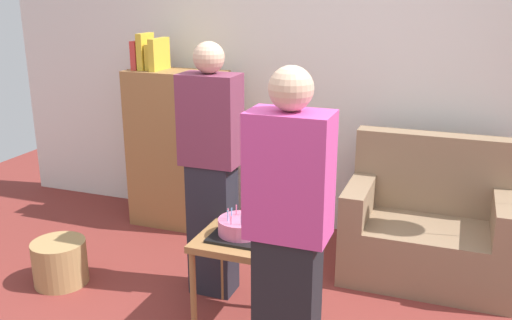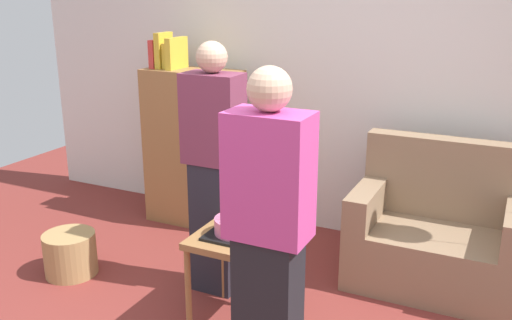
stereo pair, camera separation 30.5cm
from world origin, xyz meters
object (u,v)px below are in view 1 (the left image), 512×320
object	(u,v)px
bookshelf	(178,147)
wicker_basket	(60,262)
side_table	(241,249)
person_holding_cake	(288,245)
couch	(428,228)
person_blowing_candles	(212,171)
birthday_cake	(241,228)

from	to	relation	value
bookshelf	wicker_basket	size ratio (longest dim) A/B	4.40
side_table	person_holding_cake	distance (m)	0.80
couch	person_blowing_candles	xyz separation A→B (m)	(-1.29, -0.72, 0.49)
side_table	wicker_basket	world-z (taller)	side_table
side_table	person_blowing_candles	distance (m)	0.55
person_holding_cake	side_table	bearing A→B (deg)	-57.02
person_holding_cake	wicker_basket	size ratio (longest dim) A/B	4.53
bookshelf	person_holding_cake	xyz separation A→B (m)	(1.49, -1.76, 0.16)
bookshelf	birthday_cake	xyz separation A→B (m)	(1.04, -1.21, -0.05)
side_table	person_holding_cake	xyz separation A→B (m)	(0.45, -0.55, 0.35)
side_table	person_holding_cake	bearing A→B (deg)	-50.92
side_table	wicker_basket	distance (m)	1.37
person_blowing_candles	person_holding_cake	bearing A→B (deg)	-49.28
couch	person_holding_cake	size ratio (longest dim) A/B	0.67
wicker_basket	side_table	bearing A→B (deg)	-0.86
couch	wicker_basket	distance (m)	2.52
person_blowing_candles	person_holding_cake	distance (m)	1.14
bookshelf	side_table	distance (m)	1.61
person_holding_cake	couch	bearing A→B (deg)	-114.80
side_table	birthday_cake	bearing A→B (deg)	-76.86
couch	bookshelf	xyz separation A→B (m)	(-2.02, 0.19, 0.33)
person_holding_cake	person_blowing_candles	bearing A→B (deg)	-54.14
person_blowing_candles	wicker_basket	distance (m)	1.26
person_blowing_candles	wicker_basket	size ratio (longest dim) A/B	4.53
birthday_cake	person_holding_cake	size ratio (longest dim) A/B	0.20
bookshelf	side_table	world-z (taller)	bookshelf
wicker_basket	couch	bearing A→B (deg)	23.32
side_table	wicker_basket	size ratio (longest dim) A/B	1.57
birthday_cake	person_holding_cake	world-z (taller)	person_holding_cake
couch	bookshelf	bearing A→B (deg)	174.52
birthday_cake	wicker_basket	xyz separation A→B (m)	(-1.33, 0.02, -0.47)
side_table	birthday_cake	world-z (taller)	birthday_cake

